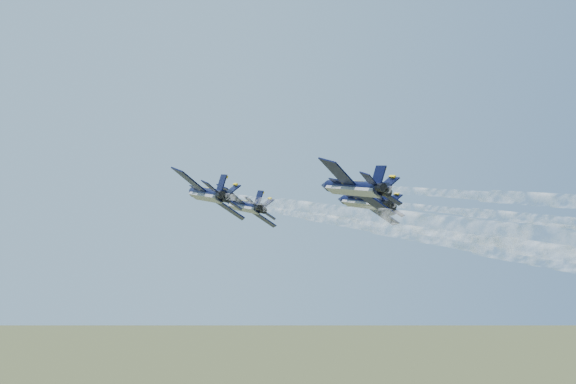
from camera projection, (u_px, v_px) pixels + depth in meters
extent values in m
cylinder|color=black|center=(246.00, 206.00, 99.88)|extent=(5.00, 11.95, 2.10)
cone|color=black|center=(228.00, 209.00, 106.09)|extent=(2.61, 2.77, 2.10)
ellipsoid|color=black|center=(239.00, 205.00, 102.71)|extent=(1.63, 2.35, 1.09)
cube|color=gray|center=(244.00, 209.00, 99.68)|extent=(3.96, 10.58, 1.07)
cube|color=black|center=(232.00, 194.00, 98.24)|extent=(5.24, 4.77, 2.98)
cube|color=yellow|center=(229.00, 195.00, 99.60)|extent=(3.78, 2.57, 2.92)
cube|color=black|center=(262.00, 217.00, 100.21)|extent=(4.56, 3.10, 2.98)
cube|color=yellow|center=(258.00, 217.00, 101.58)|extent=(4.30, 0.57, 2.92)
cube|color=black|center=(252.00, 195.00, 94.32)|extent=(2.45, 2.33, 1.38)
cube|color=black|center=(270.00, 210.00, 95.54)|extent=(2.17, 1.67, 1.38)
cube|color=black|center=(260.00, 193.00, 95.66)|extent=(1.22, 2.08, 2.27)
cube|color=black|center=(267.00, 199.00, 96.16)|extent=(2.33, 2.37, 1.55)
cylinder|color=black|center=(261.00, 201.00, 94.22)|extent=(1.58, 1.37, 1.36)
cylinder|color=black|center=(265.00, 205.00, 94.48)|extent=(1.58, 1.37, 1.36)
cylinder|color=black|center=(208.00, 194.00, 82.36)|extent=(5.00, 11.95, 2.10)
cone|color=black|center=(190.00, 199.00, 88.56)|extent=(2.61, 2.77, 2.10)
ellipsoid|color=black|center=(202.00, 193.00, 85.19)|extent=(1.63, 2.35, 1.09)
cube|color=gray|center=(205.00, 197.00, 82.16)|extent=(3.96, 10.58, 1.07)
cube|color=black|center=(191.00, 180.00, 80.71)|extent=(5.24, 4.77, 2.98)
cube|color=yellow|center=(187.00, 180.00, 82.07)|extent=(3.78, 2.57, 2.92)
cube|color=black|center=(227.00, 208.00, 82.69)|extent=(4.56, 3.10, 2.98)
cube|color=yellow|center=(223.00, 208.00, 84.05)|extent=(4.30, 0.57, 2.92)
cube|color=black|center=(212.00, 180.00, 76.79)|extent=(2.45, 2.33, 1.38)
cube|color=black|center=(236.00, 198.00, 78.02)|extent=(2.17, 1.67, 1.38)
cube|color=black|center=(223.00, 178.00, 78.14)|extent=(1.22, 2.08, 2.27)
cube|color=black|center=(232.00, 185.00, 78.63)|extent=(2.33, 2.37, 1.55)
cylinder|color=black|center=(223.00, 187.00, 76.70)|extent=(1.58, 1.37, 1.36)
cylinder|color=black|center=(228.00, 191.00, 76.96)|extent=(1.58, 1.37, 1.36)
cylinder|color=black|center=(366.00, 202.00, 93.28)|extent=(5.00, 11.95, 2.10)
cone|color=black|center=(340.00, 206.00, 99.48)|extent=(2.61, 2.77, 2.10)
ellipsoid|color=black|center=(355.00, 201.00, 96.11)|extent=(1.63, 2.35, 1.09)
cube|color=gray|center=(364.00, 205.00, 93.08)|extent=(3.96, 10.58, 1.07)
cube|color=black|center=(353.00, 189.00, 91.63)|extent=(5.24, 4.77, 2.98)
cube|color=yellow|center=(348.00, 190.00, 92.99)|extent=(3.78, 2.57, 2.92)
cube|color=black|center=(383.00, 214.00, 93.61)|extent=(4.56, 3.10, 2.98)
cube|color=yellow|center=(377.00, 214.00, 94.97)|extent=(4.30, 0.57, 2.92)
cube|color=black|center=(380.00, 190.00, 87.71)|extent=(2.45, 2.33, 1.38)
cube|color=black|center=(398.00, 206.00, 88.93)|extent=(2.17, 1.67, 1.38)
cube|color=black|center=(386.00, 188.00, 89.06)|extent=(1.22, 2.08, 2.27)
cube|color=black|center=(394.00, 195.00, 89.55)|extent=(2.33, 2.37, 1.55)
cylinder|color=black|center=(389.00, 197.00, 87.61)|extent=(1.58, 1.37, 1.36)
cylinder|color=black|center=(393.00, 200.00, 87.88)|extent=(1.58, 1.37, 1.36)
cylinder|color=black|center=(354.00, 187.00, 75.14)|extent=(5.00, 11.95, 2.10)
cone|color=black|center=(323.00, 193.00, 81.35)|extent=(2.61, 2.77, 2.10)
ellipsoid|color=black|center=(342.00, 187.00, 77.97)|extent=(1.63, 2.35, 1.09)
cube|color=gray|center=(352.00, 191.00, 74.94)|extent=(3.96, 10.58, 1.07)
cube|color=black|center=(338.00, 172.00, 73.50)|extent=(5.24, 4.77, 2.98)
cube|color=yellow|center=(332.00, 173.00, 74.86)|extent=(3.78, 2.57, 2.92)
cube|color=black|center=(375.00, 202.00, 75.47)|extent=(4.56, 3.10, 2.98)
cube|color=yellow|center=(368.00, 203.00, 76.84)|extent=(4.30, 0.57, 2.92)
cube|color=black|center=(371.00, 172.00, 69.58)|extent=(2.45, 2.33, 1.38)
cube|color=black|center=(394.00, 192.00, 70.80)|extent=(2.17, 1.67, 1.38)
cube|color=black|center=(379.00, 170.00, 70.92)|extent=(1.22, 2.08, 2.27)
cube|color=black|center=(389.00, 178.00, 71.42)|extent=(2.33, 2.37, 1.55)
cylinder|color=black|center=(383.00, 180.00, 69.48)|extent=(1.58, 1.37, 1.36)
cylinder|color=black|center=(388.00, 184.00, 69.74)|extent=(1.58, 1.37, 1.36)
cylinder|color=white|center=(288.00, 198.00, 87.38)|extent=(5.20, 16.11, 1.11)
cylinder|color=white|center=(350.00, 186.00, 73.81)|extent=(5.60, 16.21, 1.53)
cylinder|color=white|center=(441.00, 169.00, 60.24)|extent=(6.08, 16.34, 2.02)
cylinder|color=white|center=(254.00, 182.00, 69.86)|extent=(5.20, 16.11, 1.11)
cylinder|color=white|center=(327.00, 162.00, 56.28)|extent=(5.60, 16.21, 1.53)
cylinder|color=white|center=(448.00, 130.00, 42.71)|extent=(6.08, 16.34, 2.02)
cylinder|color=white|center=(430.00, 192.00, 80.77)|extent=(5.20, 16.11, 1.11)
cylinder|color=white|center=(527.00, 178.00, 67.20)|extent=(5.60, 16.21, 1.53)
cylinder|color=white|center=(435.00, 172.00, 62.64)|extent=(5.20, 16.11, 1.11)
cylinder|color=white|center=(569.00, 147.00, 49.07)|extent=(5.60, 16.21, 1.53)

